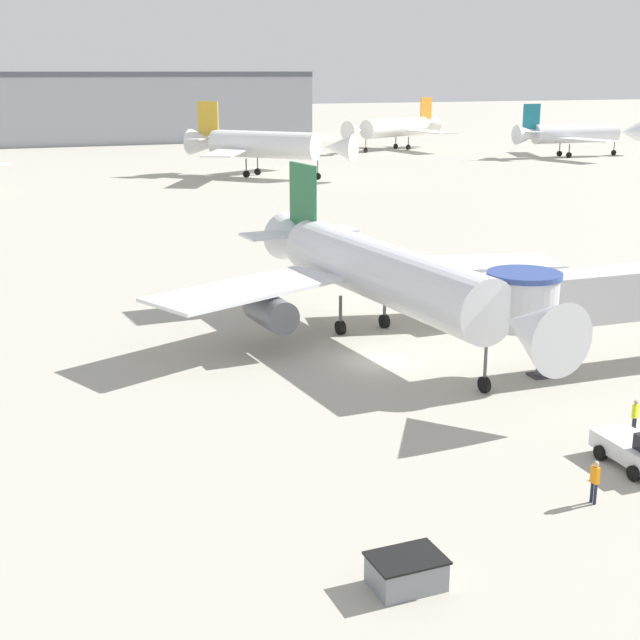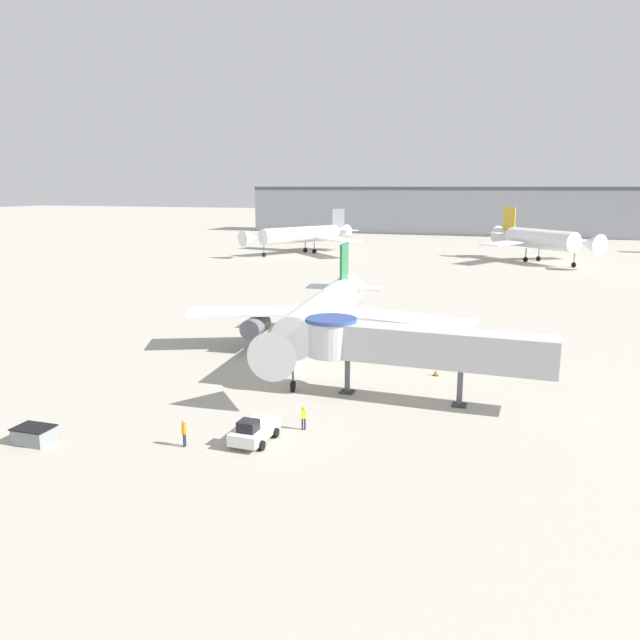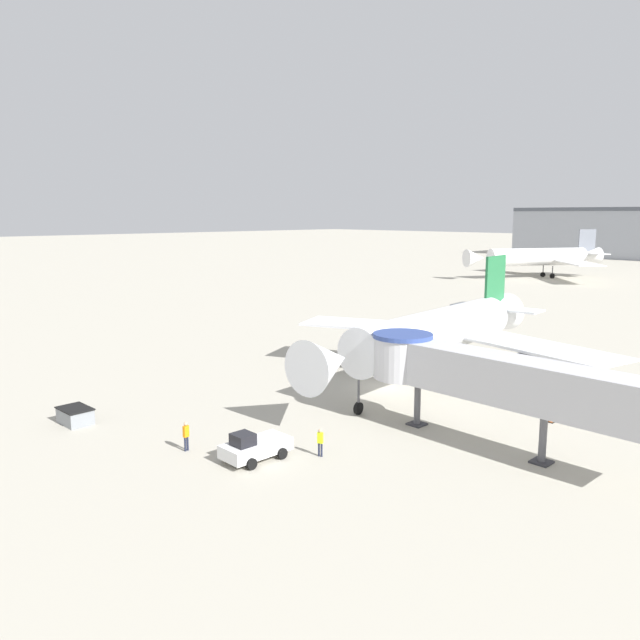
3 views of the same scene
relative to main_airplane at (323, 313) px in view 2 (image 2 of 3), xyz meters
The scene contains 12 objects.
ground_plane 6.37m from the main_airplane, 114.01° to the right, with size 800.00×800.00×0.00m, color #A8A393.
main_airplane is the anchor object (origin of this frame).
jet_bridge 14.56m from the main_airplane, 44.07° to the right, with size 19.48×4.10×6.16m.
pushback_tug_white 22.21m from the main_airplane, 83.16° to the right, with size 2.35×4.12×1.79m.
service_container_gray 29.04m from the main_airplane, 112.47° to the right, with size 2.54×1.84×1.11m.
traffic_cone_starboard_wing 12.66m from the main_airplane, 14.12° to the right, with size 0.46×0.46×0.76m.
traffic_cone_apron_front 22.99m from the main_airplane, 82.92° to the right, with size 0.41×0.41×0.69m.
ground_crew_marshaller 24.14m from the main_airplane, 93.22° to the right, with size 0.25×0.38×1.83m.
ground_crew_wing_walker 19.61m from the main_airplane, 75.14° to the right, with size 0.38×0.30×1.71m.
background_jet_gray_tail 97.36m from the main_airplane, 111.78° to the left, with size 33.62×31.93×10.82m.
background_jet_gold_tail 92.01m from the main_airplane, 77.46° to the left, with size 25.19×25.19×11.87m.
terminal_building 171.31m from the main_airplane, 94.52° to the left, with size 137.72×18.52×16.48m.
Camera 2 is at (21.26, -52.53, 16.54)m, focal length 35.00 mm.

